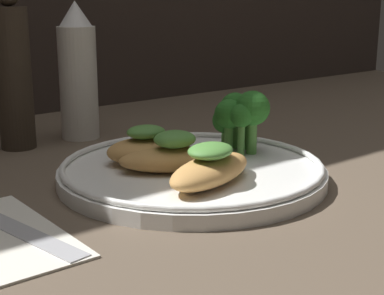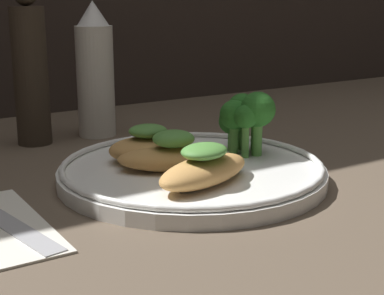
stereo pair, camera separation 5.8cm
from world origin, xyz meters
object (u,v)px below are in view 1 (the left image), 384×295
Objects in this scene: broccoli_bunch at (240,114)px; pepper_grinder at (13,74)px; plate at (192,171)px; sauce_bottle at (79,74)px.

pepper_grinder is (-16.25, 21.57, 3.38)cm from broccoli_bunch.
pepper_grinder reaches higher than plate.
sauce_bottle is (0.08, 23.19, 7.29)cm from plate.
sauce_bottle reaches higher than plate.
plate is at bearing -90.20° from sauce_bottle.
plate is 25.92cm from pepper_grinder.
sauce_bottle reaches higher than broccoli_bunch.
broccoli_bunch is at bearing -70.19° from sauce_bottle.
plate is 1.54× the size of sauce_bottle.
plate is 24.30cm from sauce_bottle.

